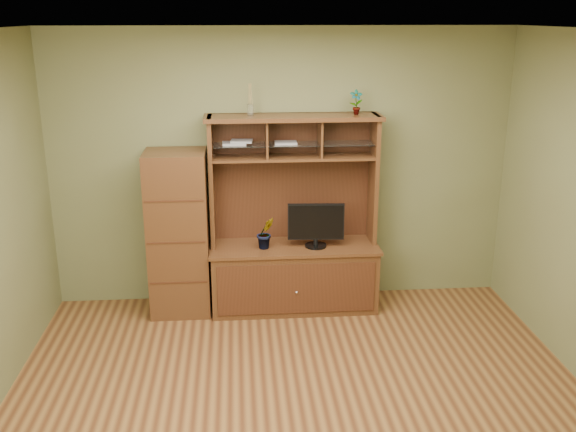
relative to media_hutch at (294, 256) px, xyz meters
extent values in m
cube|color=#522D17|center=(-0.10, -1.73, -0.53)|extent=(4.50, 4.00, 0.02)
cube|color=white|center=(-0.10, -1.73, 2.19)|extent=(4.50, 4.00, 0.02)
cube|color=#65673D|center=(-0.10, 0.28, 0.83)|extent=(4.50, 0.02, 2.70)
cube|color=#65673D|center=(-0.10, -3.74, 0.83)|extent=(4.50, 0.02, 2.70)
cube|color=#4B2A15|center=(0.00, -0.02, -0.21)|extent=(1.60, 0.55, 0.62)
cube|color=#381C0F|center=(0.00, -0.30, -0.21)|extent=(1.50, 0.01, 0.50)
sphere|color=silver|center=(0.00, -0.32, -0.24)|extent=(0.02, 0.02, 0.02)
cube|color=#4B2A15|center=(0.00, -0.02, 0.11)|extent=(1.64, 0.59, 0.03)
cube|color=#4B2A15|center=(-0.78, 0.08, 0.75)|extent=(0.04, 0.35, 1.25)
cube|color=#4B2A15|center=(0.78, 0.08, 0.75)|extent=(0.04, 0.35, 1.25)
cube|color=#381C0F|center=(0.00, 0.24, 0.75)|extent=(1.52, 0.02, 1.25)
cube|color=#4B2A15|center=(0.00, 0.08, 1.36)|extent=(1.66, 0.40, 0.04)
cube|color=#4B2A15|center=(0.00, 0.08, 0.98)|extent=(1.52, 0.32, 0.02)
cube|color=#4B2A15|center=(-0.25, 0.08, 1.16)|extent=(0.02, 0.31, 0.35)
cube|color=#4B2A15|center=(0.25, 0.08, 1.16)|extent=(0.02, 0.31, 0.35)
cube|color=silver|center=(0.00, 0.07, 1.11)|extent=(1.50, 0.27, 0.01)
cylinder|color=black|center=(0.21, -0.08, 0.14)|extent=(0.21, 0.21, 0.02)
cylinder|color=black|center=(0.21, -0.08, 0.18)|extent=(0.04, 0.04, 0.07)
cube|color=black|center=(0.21, -0.08, 0.38)|extent=(0.54, 0.08, 0.35)
imported|color=#335B1F|center=(-0.28, -0.08, 0.28)|extent=(0.21, 0.19, 0.31)
imported|color=#2C6E26|center=(0.59, 0.08, 1.49)|extent=(0.12, 0.09, 0.23)
cylinder|color=silver|center=(-0.40, 0.08, 1.43)|extent=(0.06, 0.06, 0.11)
cylinder|color=#A08750|center=(-0.40, 0.08, 1.58)|extent=(0.04, 0.04, 0.19)
cube|color=#A1A1A6|center=(-0.56, 0.08, 1.12)|extent=(0.22, 0.17, 0.02)
cube|color=#A1A1A6|center=(-0.49, 0.08, 1.14)|extent=(0.22, 0.17, 0.02)
cube|color=#A1A1A6|center=(-0.07, 0.08, 1.12)|extent=(0.21, 0.17, 0.02)
cube|color=#4B2A15|center=(-1.11, 0.00, 0.27)|extent=(0.57, 0.51, 1.59)
cube|color=#381C0F|center=(-1.11, -0.26, -0.12)|extent=(0.53, 0.01, 0.02)
cube|color=#381C0F|center=(-1.11, -0.26, 0.27)|extent=(0.53, 0.01, 0.01)
cube|color=#381C0F|center=(-1.11, -0.26, 0.67)|extent=(0.53, 0.01, 0.02)
camera|label=1|loc=(-0.54, -5.87, 2.28)|focal=40.00mm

